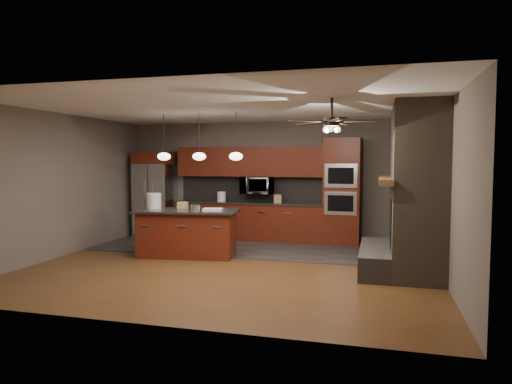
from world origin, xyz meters
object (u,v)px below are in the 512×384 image
(oven_tower, at_px, (342,191))
(counter_box, at_px, (278,199))
(counter_bucket, at_px, (222,197))
(kitchen_island, at_px, (187,233))
(paint_can, at_px, (195,208))
(refrigerator, at_px, (155,194))
(microwave, at_px, (257,185))
(cardboard_box, at_px, (183,205))
(paint_tray, at_px, (213,209))
(white_bucket, at_px, (154,201))

(oven_tower, xyz_separation_m, counter_box, (-1.45, -0.04, -0.20))
(oven_tower, relative_size, counter_box, 12.44)
(counter_bucket, distance_m, counter_box, 1.39)
(oven_tower, xyz_separation_m, kitchen_island, (-2.82, -2.10, -0.73))
(oven_tower, bearing_deg, counter_box, -178.32)
(kitchen_island, height_order, counter_bucket, counter_bucket)
(paint_can, bearing_deg, counter_bucket, 96.53)
(counter_bucket, xyz_separation_m, counter_box, (1.39, -0.05, -0.02))
(refrigerator, height_order, paint_can, refrigerator)
(kitchen_island, relative_size, paint_can, 12.01)
(microwave, distance_m, cardboard_box, 2.23)
(kitchen_island, bearing_deg, cardboard_box, 123.30)
(cardboard_box, bearing_deg, counter_box, 38.94)
(oven_tower, xyz_separation_m, paint_tray, (-2.30, -2.06, -0.25))
(paint_can, bearing_deg, counter_box, 62.77)
(white_bucket, relative_size, paint_tray, 0.85)
(microwave, bearing_deg, refrigerator, -177.09)
(kitchen_island, height_order, paint_can, paint_can)
(refrigerator, xyz_separation_m, counter_bucket, (1.72, 0.08, -0.03))
(microwave, height_order, cardboard_box, microwave)
(microwave, xyz_separation_m, white_bucket, (-1.56, -2.15, -0.22))
(refrigerator, height_order, cardboard_box, refrigerator)
(refrigerator, bearing_deg, white_bucket, -63.17)
(white_bucket, height_order, paint_can, white_bucket)
(kitchen_island, bearing_deg, counter_box, 48.89)
(paint_can, bearing_deg, kitchen_island, 148.93)
(microwave, bearing_deg, paint_can, -104.89)
(paint_can, height_order, cardboard_box, cardboard_box)
(oven_tower, height_order, counter_box, oven_tower)
(microwave, bearing_deg, oven_tower, -1.66)
(oven_tower, relative_size, counter_bucket, 10.34)
(refrigerator, height_order, counter_bucket, refrigerator)
(counter_bucket, bearing_deg, paint_can, -83.47)
(refrigerator, distance_m, counter_bucket, 1.72)
(oven_tower, distance_m, counter_bucket, 2.85)
(oven_tower, relative_size, paint_tray, 6.48)
(cardboard_box, bearing_deg, paint_tray, -24.46)
(kitchen_island, xyz_separation_m, paint_tray, (0.52, 0.04, 0.47))
(microwave, height_order, paint_tray, microwave)
(paint_can, bearing_deg, cardboard_box, 139.77)
(refrigerator, bearing_deg, paint_can, -47.73)
(oven_tower, relative_size, microwave, 3.25)
(white_bucket, distance_m, counter_bucket, 2.22)
(refrigerator, height_order, kitchen_island, refrigerator)
(refrigerator, xyz_separation_m, white_bucket, (1.02, -2.02, 0.03))
(white_bucket, bearing_deg, paint_tray, 1.80)
(microwave, bearing_deg, paint_tray, -98.78)
(refrigerator, bearing_deg, paint_tray, -41.30)
(paint_tray, distance_m, counter_bucket, 2.14)
(refrigerator, distance_m, white_bucket, 2.27)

